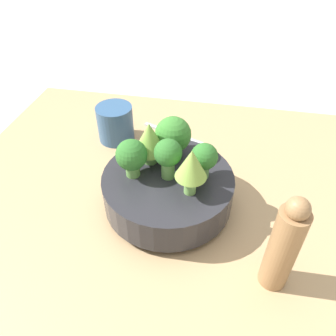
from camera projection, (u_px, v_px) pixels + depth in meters
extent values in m
plane|color=beige|center=(174.00, 223.00, 0.67)|extent=(6.00, 6.00, 0.00)
cube|color=tan|center=(175.00, 216.00, 0.66)|extent=(0.97, 0.86, 0.04)
cylinder|color=#28282D|center=(168.00, 202.00, 0.65)|extent=(0.11, 0.11, 0.01)
cylinder|color=#28282D|center=(168.00, 188.00, 0.62)|extent=(0.25, 0.25, 0.06)
cylinder|color=#609347|center=(168.00, 169.00, 0.59)|extent=(0.02, 0.02, 0.04)
sphere|color=#2D6B28|center=(168.00, 153.00, 0.57)|extent=(0.05, 0.05, 0.05)
cylinder|color=#7AB256|center=(190.00, 184.00, 0.56)|extent=(0.02, 0.02, 0.04)
cone|color=#84AD47|center=(191.00, 164.00, 0.53)|extent=(0.05, 0.05, 0.05)
cylinder|color=#609347|center=(203.00, 170.00, 0.59)|extent=(0.02, 0.02, 0.03)
sphere|color=#2D6B28|center=(204.00, 157.00, 0.57)|extent=(0.05, 0.05, 0.05)
cylinder|color=#6BA34C|center=(173.00, 149.00, 0.65)|extent=(0.02, 0.02, 0.02)
sphere|color=#387A2D|center=(173.00, 135.00, 0.63)|extent=(0.07, 0.07, 0.07)
cylinder|color=#6BA34C|center=(133.00, 168.00, 0.60)|extent=(0.03, 0.03, 0.03)
sphere|color=#2D6B28|center=(132.00, 154.00, 0.58)|extent=(0.06, 0.06, 0.06)
cylinder|color=#6BA34C|center=(150.00, 156.00, 0.63)|extent=(0.03, 0.03, 0.03)
cone|color=#84AD47|center=(149.00, 137.00, 0.60)|extent=(0.06, 0.06, 0.06)
cylinder|color=#33567F|center=(115.00, 123.00, 0.80)|extent=(0.09, 0.09, 0.09)
cylinder|color=#997047|center=(282.00, 250.00, 0.48)|extent=(0.04, 0.04, 0.16)
sphere|color=#997047|center=(298.00, 209.00, 0.42)|extent=(0.03, 0.03, 0.03)
cube|color=silver|center=(175.00, 135.00, 0.83)|extent=(0.18, 0.08, 0.01)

